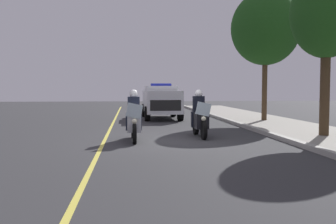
# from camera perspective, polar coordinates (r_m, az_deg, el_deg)

# --- Properties ---
(ground_plane) EXTENTS (80.00, 80.00, 0.00)m
(ground_plane) POSITION_cam_1_polar(r_m,az_deg,el_deg) (12.78, 0.55, -4.37)
(ground_plane) COLOR #333335
(curb_strip) EXTENTS (48.00, 0.24, 0.15)m
(curb_strip) POSITION_cam_1_polar(r_m,az_deg,el_deg) (13.70, 16.43, -3.67)
(curb_strip) COLOR #9E9B93
(curb_strip) RESTS_ON ground
(sidewalk_strip) EXTENTS (48.00, 3.60, 0.10)m
(sidewalk_strip) POSITION_cam_1_polar(r_m,az_deg,el_deg) (14.53, 23.40, -3.51)
(sidewalk_strip) COLOR gray
(sidewalk_strip) RESTS_ON ground
(lane_stripe_center) EXTENTS (48.00, 0.12, 0.01)m
(lane_stripe_center) POSITION_cam_1_polar(r_m,az_deg,el_deg) (12.74, -9.57, -4.43)
(lane_stripe_center) COLOR #E0D14C
(lane_stripe_center) RESTS_ON ground
(police_motorcycle_lead_left) EXTENTS (2.14, 0.56, 1.72)m
(police_motorcycle_lead_left) POSITION_cam_1_polar(r_m,az_deg,el_deg) (12.85, -5.13, -1.21)
(police_motorcycle_lead_left) COLOR black
(police_motorcycle_lead_left) RESTS_ON ground
(police_motorcycle_lead_right) EXTENTS (2.14, 0.56, 1.72)m
(police_motorcycle_lead_right) POSITION_cam_1_polar(r_m,az_deg,el_deg) (13.86, 4.74, -0.86)
(police_motorcycle_lead_right) COLOR black
(police_motorcycle_lead_right) RESTS_ON ground
(police_suv) EXTENTS (4.94, 2.14, 2.05)m
(police_suv) POSITION_cam_1_polar(r_m,az_deg,el_deg) (22.19, -1.04, 1.74)
(police_suv) COLOR silver
(police_suv) RESTS_ON ground
(tree_mid_block) EXTENTS (2.51, 2.51, 5.87)m
(tree_mid_block) POSITION_cam_1_polar(r_m,az_deg,el_deg) (14.79, 22.63, 13.33)
(tree_mid_block) COLOR #42301E
(tree_mid_block) RESTS_ON sidewalk_strip
(tree_far_back) EXTENTS (3.56, 3.56, 6.70)m
(tree_far_back) POSITION_cam_1_polar(r_m,az_deg,el_deg) (20.88, 14.35, 11.99)
(tree_far_back) COLOR #4C3823
(tree_far_back) RESTS_ON sidewalk_strip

